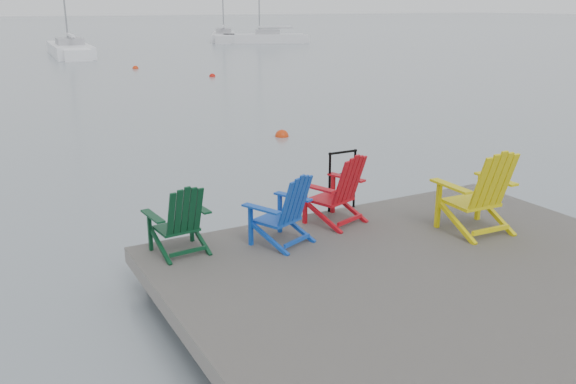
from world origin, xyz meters
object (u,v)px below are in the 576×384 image
sailboat_near (70,50)px  chair_green (180,219)px  sailboat_far (264,39)px  buoy_d (135,69)px  handrail (342,175)px  sailboat_mid (224,37)px  chair_blue (284,209)px  chair_red (338,189)px  buoy_c (212,77)px  chair_yellow (480,191)px  buoy_a (282,136)px

sailboat_near → chair_green: bearing=-93.8°
sailboat_far → buoy_d: size_ratio=30.28×
handrail → sailboat_mid: 52.89m
chair_green → sailboat_mid: sailboat_mid is taller
chair_blue → chair_red: 1.08m
chair_green → buoy_c: size_ratio=2.83×
chair_yellow → sailboat_far: sailboat_far is taller
chair_blue → chair_green: bearing=141.7°
chair_red → sailboat_near: size_ratio=0.08×
chair_green → sailboat_far: bearing=57.5°
sailboat_near → chair_yellow: bearing=-88.2°
buoy_a → chair_red: bearing=-112.5°
sailboat_near → chair_blue: bearing=-91.9°
chair_red → sailboat_far: sailboat_far is taller
chair_blue → chair_red: size_ratio=0.94×
chair_red → sailboat_near: sailboat_near is taller
chair_red → handrail: bearing=31.7°
sailboat_near → buoy_a: size_ratio=33.57×
sailboat_far → buoy_a: sailboat_far is taller
chair_red → buoy_a: bearing=48.2°
chair_green → buoy_d: (6.80, 27.69, -0.95)m
chair_red → sailboat_mid: (19.16, 49.92, -0.65)m
buoy_d → handrail: bearing=-98.6°
chair_red → buoy_d: chair_red is taller
chair_yellow → buoy_d: size_ratio=3.38×
handrail → chair_green: bearing=-170.1°
chair_red → buoy_d: size_ratio=2.92×
chair_yellow → buoy_a: bearing=81.4°
buoy_c → sailboat_far: bearing=58.4°
chair_green → sailboat_mid: size_ratio=0.08×
chair_green → chair_yellow: 3.94m
handrail → chair_blue: chair_blue is taller
chair_yellow → buoy_c: 23.82m
chair_blue → sailboat_far: (22.42, 45.97, -0.62)m
chair_green → buoy_a: bearing=49.4°
chair_red → sailboat_near: bearing=66.4°
sailboat_far → chair_blue: bearing=178.7°
handrail → buoy_a: 7.76m
chair_yellow → buoy_d: bearing=86.3°
chair_red → chair_blue: bearing=178.6°
chair_yellow → sailboat_near: size_ratio=0.09×
sailboat_far → buoy_c: sailboat_far is taller
handrail → chair_blue: bearing=-150.2°
chair_green → sailboat_far: sailboat_far is taller
chair_yellow → buoy_d: 29.08m
sailboat_near → buoy_c: (3.94, -16.89, -0.35)m
chair_red → sailboat_near: (2.90, 38.88, -0.65)m
handrail → buoy_a: handrail is taller
sailboat_near → buoy_a: bearing=-85.7°
handrail → buoy_c: (6.46, 21.51, -1.04)m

